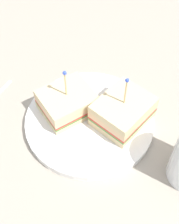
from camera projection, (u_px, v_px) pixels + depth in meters
ground_plane at (89, 126)px, 60.37cm from camera, size 116.03×116.03×2.00cm
plate at (89, 121)px, 59.04cm from camera, size 24.28×24.28×1.37cm
sandwich_half_front at (67, 102)px, 58.04cm from camera, size 12.48×12.49×10.26cm
sandwich_half_back at (123, 111)px, 56.33cm from camera, size 12.01×12.70×11.00cm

